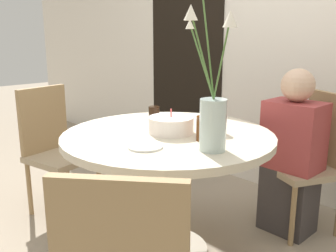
{
  "coord_description": "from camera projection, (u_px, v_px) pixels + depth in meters",
  "views": [
    {
      "loc": [
        1.42,
        -1.35,
        1.24
      ],
      "look_at": [
        0.0,
        0.0,
        0.76
      ],
      "focal_mm": 40.0,
      "sensor_mm": 36.0,
      "label": 1
    }
  ],
  "objects": [
    {
      "name": "flower_vase",
      "position": [
        212.0,
        108.0,
        1.68
      ],
      "size": [
        0.29,
        0.2,
        0.8
      ],
      "color": "#B2C6C1",
      "rests_on": "dining_table"
    },
    {
      "name": "birthday_cake",
      "position": [
        171.0,
        125.0,
        2.02
      ],
      "size": [
        0.24,
        0.24,
        0.13
      ],
      "color": "white",
      "rests_on": "dining_table"
    },
    {
      "name": "drink_glass_2",
      "position": [
        154.0,
        116.0,
        2.19
      ],
      "size": [
        0.06,
        0.06,
        0.11
      ],
      "color": "black",
      "rests_on": "dining_table"
    },
    {
      "name": "ground_plane",
      "position": [
        168.0,
        251.0,
        2.2
      ],
      "size": [
        16.0,
        16.0,
        0.0
      ],
      "primitive_type": "plane",
      "color": "gray"
    },
    {
      "name": "person_woman",
      "position": [
        292.0,
        158.0,
        2.33
      ],
      "size": [
        0.34,
        0.24,
        1.05
      ],
      "color": "#383333",
      "rests_on": "ground_plane"
    },
    {
      "name": "chair_right_flank",
      "position": [
        313.0,
        155.0,
        2.38
      ],
      "size": [
        0.53,
        0.53,
        0.89
      ],
      "rotation": [
        0.0,
        0.0,
        -0.44
      ],
      "color": "#9E896B",
      "rests_on": "ground_plane"
    },
    {
      "name": "drink_glass_0",
      "position": [
        215.0,
        120.0,
        2.05
      ],
      "size": [
        0.08,
        0.08,
        0.13
      ],
      "color": "maroon",
      "rests_on": "dining_table"
    },
    {
      "name": "doorway_panel",
      "position": [
        185.0,
        58.0,
        3.56
      ],
      "size": [
        0.9,
        0.01,
        2.05
      ],
      "color": "black",
      "rests_on": "ground_plane"
    },
    {
      "name": "wall_back",
      "position": [
        295.0,
        26.0,
        2.75
      ],
      "size": [
        8.0,
        0.05,
        2.6
      ],
      "color": "silver",
      "rests_on": "ground_plane"
    },
    {
      "name": "side_plate",
      "position": [
        145.0,
        147.0,
        1.77
      ],
      "size": [
        0.17,
        0.17,
        0.01
      ],
      "color": "white",
      "rests_on": "dining_table"
    },
    {
      "name": "chair_far_back",
      "position": [
        54.0,
        144.0,
        2.63
      ],
      "size": [
        0.47,
        0.47,
        0.89
      ],
      "rotation": [
        0.0,
        0.0,
        1.77
      ],
      "color": "#9E896B",
      "rests_on": "ground_plane"
    },
    {
      "name": "drink_glass_1",
      "position": [
        204.0,
        129.0,
        1.87
      ],
      "size": [
        0.08,
        0.08,
        0.12
      ],
      "color": "#51280F",
      "rests_on": "dining_table"
    },
    {
      "name": "dining_table",
      "position": [
        168.0,
        154.0,
        2.06
      ],
      "size": [
        1.15,
        1.15,
        0.72
      ],
      "color": "beige",
      "rests_on": "ground_plane"
    }
  ]
}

